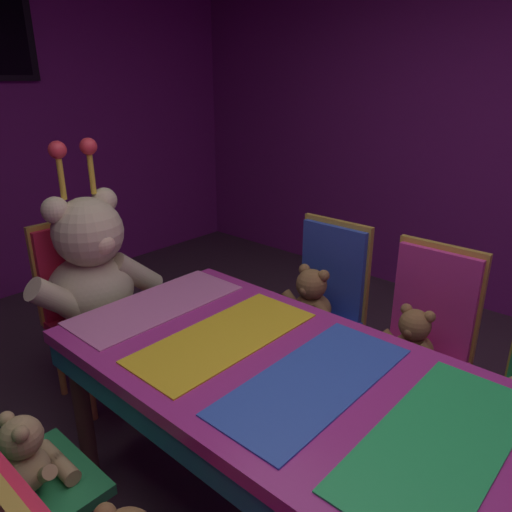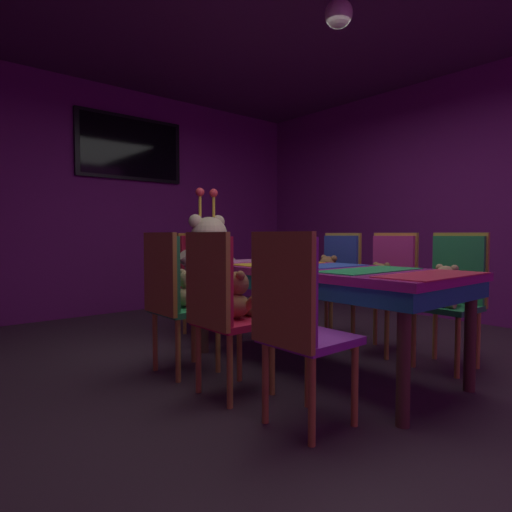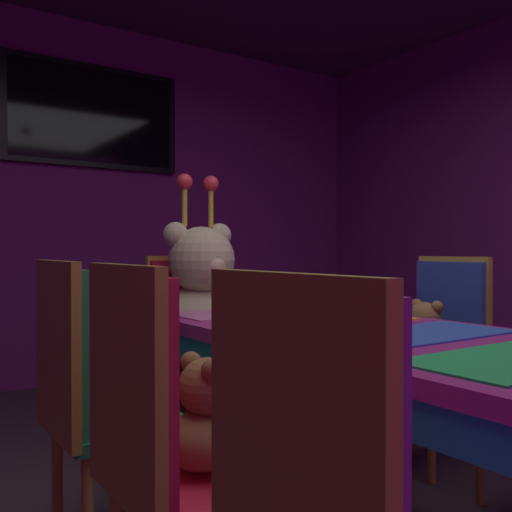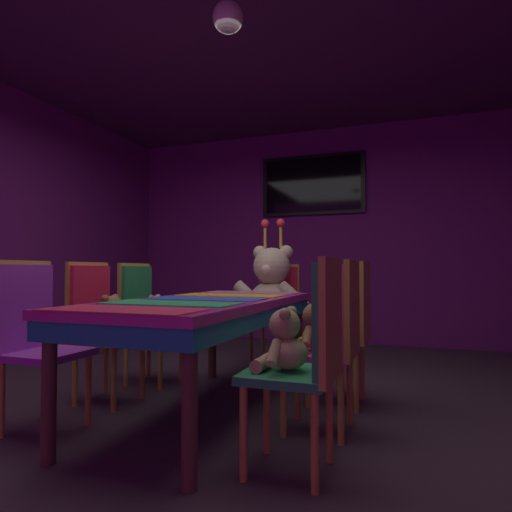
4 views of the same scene
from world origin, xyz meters
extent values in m
cube|color=#B22D8C|center=(0.00, 0.00, 0.71)|extent=(0.90, 2.00, 0.05)
cube|color=teal|center=(0.00, 0.00, 0.64)|extent=(0.88, 1.96, 0.10)
cylinder|color=#4C3826|center=(0.38, 0.90, 0.34)|extent=(0.07, 0.07, 0.69)
cylinder|color=#4C3826|center=(-0.38, 0.90, 0.34)|extent=(0.07, 0.07, 0.69)
cube|color=green|center=(0.00, -0.42, 0.74)|extent=(0.77, 0.32, 0.01)
cube|color=blue|center=(0.00, 0.00, 0.74)|extent=(0.77, 0.32, 0.01)
cube|color=yellow|center=(0.00, 0.42, 0.74)|extent=(0.77, 0.32, 0.01)
cube|color=pink|center=(0.00, 0.85, 0.74)|extent=(0.77, 0.32, 0.01)
cube|color=#268C4C|center=(-0.75, 0.57, 0.44)|extent=(0.40, 0.40, 0.04)
cylinder|color=gold|center=(-0.59, 0.73, 0.21)|extent=(0.04, 0.04, 0.42)
ellipsoid|color=tan|center=(-0.75, 0.57, 0.53)|extent=(0.17, 0.17, 0.13)
sphere|color=tan|center=(-0.74, 0.57, 0.65)|extent=(0.13, 0.13, 0.13)
sphere|color=tan|center=(-0.69, 0.57, 0.64)|extent=(0.05, 0.05, 0.05)
sphere|color=tan|center=(-0.75, 0.62, 0.70)|extent=(0.05, 0.05, 0.05)
sphere|color=tan|center=(-0.75, 0.52, 0.70)|extent=(0.05, 0.05, 0.05)
cylinder|color=tan|center=(-0.72, 0.65, 0.55)|extent=(0.05, 0.12, 0.11)
cylinder|color=tan|center=(-0.72, 0.49, 0.55)|extent=(0.05, 0.12, 0.11)
cylinder|color=tan|center=(-0.64, 0.61, 0.49)|extent=(0.06, 0.12, 0.06)
cylinder|color=tan|center=(-0.64, 0.53, 0.49)|extent=(0.06, 0.12, 0.06)
cylinder|color=gold|center=(0.89, -0.42, 0.21)|extent=(0.04, 0.04, 0.42)
cylinder|color=gold|center=(0.57, -0.42, 0.21)|extent=(0.04, 0.04, 0.42)
cube|color=#CC338C|center=(0.74, -0.03, 0.44)|extent=(0.40, 0.40, 0.04)
cube|color=#CC338C|center=(0.92, -0.03, 0.71)|extent=(0.05, 0.38, 0.50)
cube|color=gold|center=(0.94, -0.03, 0.71)|extent=(0.03, 0.41, 0.55)
cylinder|color=gold|center=(0.90, 0.13, 0.21)|extent=(0.04, 0.04, 0.42)
cylinder|color=gold|center=(0.90, -0.19, 0.21)|extent=(0.04, 0.04, 0.42)
cylinder|color=gold|center=(0.58, 0.13, 0.21)|extent=(0.04, 0.04, 0.42)
cylinder|color=gold|center=(0.58, -0.19, 0.21)|extent=(0.04, 0.04, 0.42)
ellipsoid|color=olive|center=(0.74, -0.03, 0.54)|extent=(0.18, 0.18, 0.14)
sphere|color=olive|center=(0.73, -0.03, 0.66)|extent=(0.14, 0.14, 0.14)
sphere|color=#AE7747|center=(0.68, -0.03, 0.65)|extent=(0.05, 0.05, 0.05)
sphere|color=olive|center=(0.74, -0.08, 0.72)|extent=(0.05, 0.05, 0.05)
sphere|color=olive|center=(0.74, 0.03, 0.72)|extent=(0.05, 0.05, 0.05)
cylinder|color=olive|center=(0.71, -0.12, 0.55)|extent=(0.05, 0.12, 0.12)
cylinder|color=olive|center=(0.71, 0.06, 0.55)|extent=(0.05, 0.12, 0.12)
cylinder|color=olive|center=(0.63, -0.07, 0.49)|extent=(0.06, 0.13, 0.06)
cylinder|color=olive|center=(0.63, 0.02, 0.49)|extent=(0.06, 0.13, 0.06)
cube|color=#2D47B2|center=(0.75, 0.54, 0.44)|extent=(0.40, 0.40, 0.04)
cube|color=#2D47B2|center=(0.93, 0.54, 0.71)|extent=(0.05, 0.38, 0.50)
cube|color=gold|center=(0.95, 0.54, 0.71)|extent=(0.03, 0.41, 0.55)
cylinder|color=gold|center=(0.91, 0.70, 0.21)|extent=(0.04, 0.04, 0.42)
cylinder|color=gold|center=(0.91, 0.38, 0.21)|extent=(0.04, 0.04, 0.42)
cylinder|color=gold|center=(0.59, 0.70, 0.21)|extent=(0.04, 0.04, 0.42)
cylinder|color=gold|center=(0.59, 0.38, 0.21)|extent=(0.04, 0.04, 0.42)
ellipsoid|color=olive|center=(0.75, 0.54, 0.55)|extent=(0.20, 0.20, 0.16)
sphere|color=olive|center=(0.73, 0.54, 0.69)|extent=(0.16, 0.16, 0.16)
sphere|color=#AE7747|center=(0.68, 0.54, 0.68)|extent=(0.06, 0.06, 0.06)
sphere|color=olive|center=(0.75, 0.48, 0.75)|extent=(0.06, 0.06, 0.06)
sphere|color=olive|center=(0.75, 0.60, 0.75)|extent=(0.06, 0.06, 0.06)
cylinder|color=olive|center=(0.71, 0.44, 0.56)|extent=(0.06, 0.14, 0.13)
cylinder|color=olive|center=(0.71, 0.64, 0.56)|extent=(0.06, 0.14, 0.13)
cylinder|color=olive|center=(0.62, 0.48, 0.49)|extent=(0.07, 0.15, 0.07)
cylinder|color=olive|center=(0.62, 0.59, 0.49)|extent=(0.07, 0.15, 0.07)
cube|color=red|center=(0.00, 1.42, 0.44)|extent=(0.40, 0.40, 0.04)
cube|color=red|center=(0.00, 1.60, 0.71)|extent=(0.38, 0.05, 0.50)
cube|color=gold|center=(0.00, 1.62, 0.71)|extent=(0.41, 0.03, 0.55)
cylinder|color=gold|center=(0.16, 1.58, 0.21)|extent=(0.04, 0.04, 0.42)
cylinder|color=gold|center=(0.16, 1.26, 0.21)|extent=(0.04, 0.04, 0.42)
cylinder|color=gold|center=(-0.16, 1.58, 0.21)|extent=(0.04, 0.04, 0.42)
cylinder|color=gold|center=(-0.16, 1.26, 0.21)|extent=(0.04, 0.04, 0.42)
ellipsoid|color=beige|center=(0.00, 1.42, 0.65)|extent=(0.44, 0.44, 0.35)
sphere|color=beige|center=(0.00, 1.38, 0.97)|extent=(0.35, 0.35, 0.35)
sphere|color=#FDDCAD|center=(0.00, 1.26, 0.94)|extent=(0.13, 0.13, 0.13)
sphere|color=beige|center=(0.13, 1.42, 1.10)|extent=(0.13, 0.13, 0.13)
sphere|color=beige|center=(-0.13, 1.42, 1.10)|extent=(0.13, 0.13, 0.13)
cylinder|color=beige|center=(0.22, 1.33, 0.69)|extent=(0.31, 0.12, 0.29)
cylinder|color=beige|center=(-0.22, 1.33, 0.69)|extent=(0.31, 0.12, 0.29)
cylinder|color=beige|center=(0.12, 1.14, 0.53)|extent=(0.33, 0.15, 0.15)
cylinder|color=beige|center=(-0.12, 1.14, 0.53)|extent=(0.33, 0.15, 0.15)
cylinder|color=gold|center=(0.08, 1.42, 1.26)|extent=(0.03, 0.03, 0.23)
sphere|color=#E5333F|center=(0.08, 1.42, 1.37)|extent=(0.08, 0.08, 0.08)
cylinder|color=gold|center=(-0.08, 1.42, 1.26)|extent=(0.03, 0.03, 0.23)
sphere|color=#E5333F|center=(-0.08, 1.42, 1.37)|extent=(0.08, 0.08, 0.08)
camera|label=1|loc=(-1.15, -0.77, 1.70)|focal=33.94mm
camera|label=2|loc=(-2.33, -2.04, 0.97)|focal=30.22mm
camera|label=3|loc=(-1.43, -1.24, 1.02)|focal=40.01mm
camera|label=4|loc=(1.30, -2.58, 0.93)|focal=31.06mm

